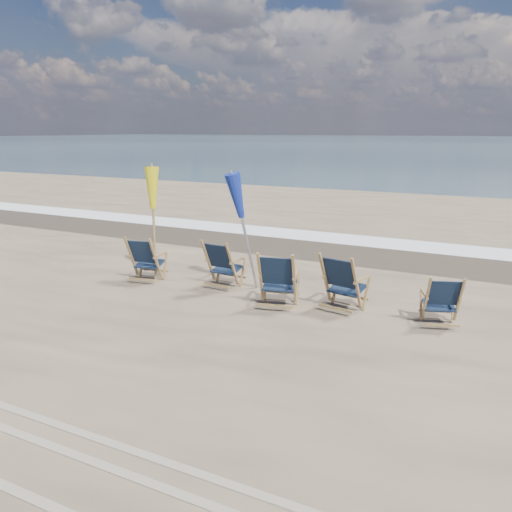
{
  "coord_description": "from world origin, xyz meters",
  "views": [
    {
      "loc": [
        3.78,
        -5.52,
        3.09
      ],
      "look_at": [
        0.0,
        2.2,
        0.9
      ],
      "focal_mm": 35.0,
      "sensor_mm": 36.0,
      "label": 1
    }
  ],
  "objects_px": {
    "beach_chair_2": "(294,281)",
    "beach_chair_3": "(356,286)",
    "umbrella_yellow": "(152,194)",
    "umbrella_blue": "(246,200)",
    "beach_chair_1": "(232,266)",
    "beach_chair_0": "(156,260)",
    "beach_chair_4": "(459,302)"
  },
  "relations": [
    {
      "from": "beach_chair_1",
      "to": "beach_chair_3",
      "type": "xyz_separation_m",
      "value": [
        2.54,
        -0.28,
        0.03
      ]
    },
    {
      "from": "umbrella_yellow",
      "to": "umbrella_blue",
      "type": "distance_m",
      "value": 2.07
    },
    {
      "from": "beach_chair_2",
      "to": "beach_chair_1",
      "type": "bearing_deg",
      "value": -31.8
    },
    {
      "from": "beach_chair_0",
      "to": "beach_chair_2",
      "type": "relative_size",
      "value": 0.93
    },
    {
      "from": "beach_chair_1",
      "to": "beach_chair_4",
      "type": "relative_size",
      "value": 1.13
    },
    {
      "from": "umbrella_blue",
      "to": "beach_chair_0",
      "type": "bearing_deg",
      "value": -166.1
    },
    {
      "from": "umbrella_blue",
      "to": "beach_chair_1",
      "type": "bearing_deg",
      "value": -143.76
    },
    {
      "from": "beach_chair_2",
      "to": "beach_chair_3",
      "type": "bearing_deg",
      "value": 179.22
    },
    {
      "from": "beach_chair_0",
      "to": "beach_chair_3",
      "type": "xyz_separation_m",
      "value": [
        4.16,
        0.01,
        0.03
      ]
    },
    {
      "from": "beach_chair_0",
      "to": "beach_chair_4",
      "type": "xyz_separation_m",
      "value": [
        5.77,
        0.16,
        -0.05
      ]
    },
    {
      "from": "beach_chair_0",
      "to": "umbrella_blue",
      "type": "height_order",
      "value": "umbrella_blue"
    },
    {
      "from": "beach_chair_2",
      "to": "beach_chair_3",
      "type": "xyz_separation_m",
      "value": [
        1.03,
        0.23,
        -0.0
      ]
    },
    {
      "from": "beach_chair_1",
      "to": "beach_chair_4",
      "type": "distance_m",
      "value": 4.15
    },
    {
      "from": "beach_chair_0",
      "to": "beach_chair_3",
      "type": "distance_m",
      "value": 4.16
    },
    {
      "from": "beach_chair_1",
      "to": "beach_chair_2",
      "type": "height_order",
      "value": "beach_chair_2"
    },
    {
      "from": "beach_chair_2",
      "to": "umbrella_yellow",
      "type": "bearing_deg",
      "value": -21.54
    },
    {
      "from": "beach_chair_1",
      "to": "beach_chair_3",
      "type": "relative_size",
      "value": 0.95
    },
    {
      "from": "umbrella_yellow",
      "to": "umbrella_blue",
      "type": "bearing_deg",
      "value": 5.02
    },
    {
      "from": "beach_chair_2",
      "to": "beach_chair_3",
      "type": "distance_m",
      "value": 1.06
    },
    {
      "from": "beach_chair_0",
      "to": "beach_chair_4",
      "type": "bearing_deg",
      "value": 172.41
    },
    {
      "from": "beach_chair_0",
      "to": "umbrella_blue",
      "type": "bearing_deg",
      "value": -175.32
    },
    {
      "from": "umbrella_blue",
      "to": "beach_chair_4",
      "type": "bearing_deg",
      "value": -4.26
    },
    {
      "from": "beach_chair_1",
      "to": "umbrella_blue",
      "type": "height_order",
      "value": "umbrella_blue"
    },
    {
      "from": "beach_chair_0",
      "to": "beach_chair_3",
      "type": "height_order",
      "value": "beach_chair_3"
    },
    {
      "from": "beach_chair_4",
      "to": "umbrella_blue",
      "type": "distance_m",
      "value": 4.16
    },
    {
      "from": "beach_chair_3",
      "to": "beach_chair_1",
      "type": "bearing_deg",
      "value": 4.12
    },
    {
      "from": "beach_chair_0",
      "to": "beach_chair_4",
      "type": "relative_size",
      "value": 1.12
    },
    {
      "from": "beach_chair_0",
      "to": "umbrella_blue",
      "type": "relative_size",
      "value": 0.43
    },
    {
      "from": "umbrella_yellow",
      "to": "umbrella_blue",
      "type": "xyz_separation_m",
      "value": [
        2.06,
        0.18,
        -0.01
      ]
    },
    {
      "from": "beach_chair_1",
      "to": "umbrella_yellow",
      "type": "bearing_deg",
      "value": 3.48
    },
    {
      "from": "beach_chair_0",
      "to": "umbrella_yellow",
      "type": "distance_m",
      "value": 1.35
    },
    {
      "from": "beach_chair_3",
      "to": "umbrella_yellow",
      "type": "bearing_deg",
      "value": 6.96
    }
  ]
}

